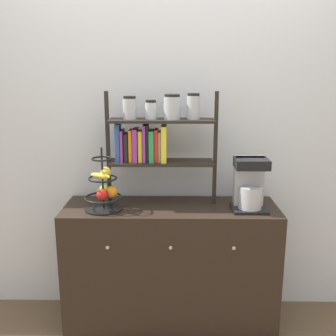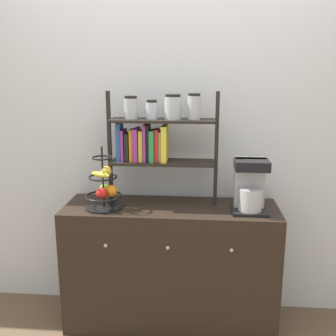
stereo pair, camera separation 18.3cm
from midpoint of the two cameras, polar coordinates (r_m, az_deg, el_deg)
name	(u,v)px [view 2 (the right image)]	position (r m, az deg, el deg)	size (l,w,h in m)	color
wall_back	(174,133)	(2.75, 2.78, 5.12)	(7.00, 0.05, 2.60)	silver
sideboard	(171,266)	(2.76, 2.34, -13.99)	(1.41, 0.47, 0.85)	black
coffee_maker	(250,186)	(2.54, 13.86, -2.54)	(0.22, 0.21, 0.34)	black
fruit_stand	(104,188)	(2.54, -7.20, -2.95)	(0.24, 0.24, 0.41)	black
shelf_hutch	(154,135)	(2.55, 0.06, 4.82)	(0.72, 0.20, 0.74)	black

